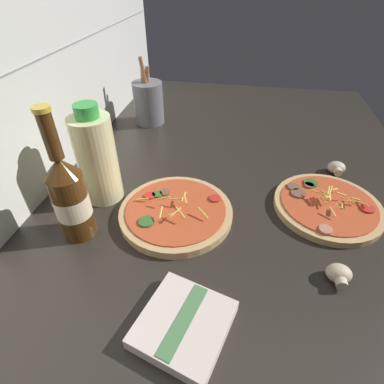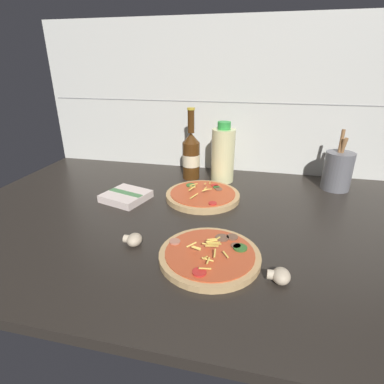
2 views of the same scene
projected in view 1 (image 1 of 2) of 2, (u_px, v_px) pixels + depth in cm
name	position (u px, v px, depth cm)	size (l,w,h in cm)	color
counter_slab	(240.00, 206.00, 69.67)	(160.00, 90.00, 2.50)	#28231E
tile_backsplash	(19.00, 67.00, 58.07)	(160.00, 1.13, 60.00)	silver
pizza_near	(327.00, 206.00, 66.38)	(23.25, 23.25, 4.79)	tan
pizza_far	(176.00, 212.00, 64.60)	(24.35, 24.35, 4.90)	tan
beer_bottle	(70.00, 197.00, 55.61)	(6.63, 6.63, 26.81)	#47280F
oil_bottle	(97.00, 158.00, 64.44)	(8.61, 8.61, 22.32)	beige
mushroom_left	(339.00, 274.00, 51.36)	(4.56, 4.34, 3.04)	beige
mushroom_right	(337.00, 168.00, 77.13)	(4.66, 4.43, 3.10)	beige
utensil_crock	(148.00, 102.00, 97.83)	(9.60, 9.60, 21.09)	slate
dish_towel	(184.00, 324.00, 44.71)	(16.07, 15.76, 2.56)	beige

